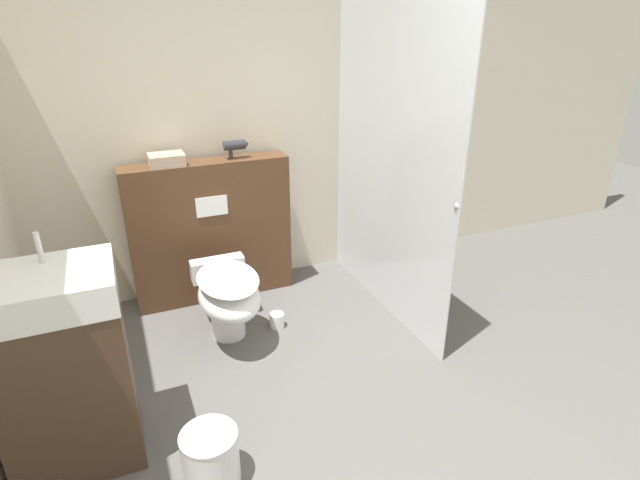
# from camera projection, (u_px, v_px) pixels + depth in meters

# --- Properties ---
(wall_back) EXTENTS (8.00, 0.06, 2.50)m
(wall_back) POSITION_uv_depth(u_px,v_px,m) (255.00, 123.00, 3.70)
(wall_back) COLOR beige
(wall_back) RESTS_ON ground_plane
(partition_panel) EXTENTS (1.16, 0.23, 1.05)m
(partition_panel) POSITION_uv_depth(u_px,v_px,m) (211.00, 231.00, 3.67)
(partition_panel) COLOR #51331E
(partition_panel) RESTS_ON ground_plane
(shower_glass) EXTENTS (0.04, 1.55, 2.12)m
(shower_glass) POSITION_uv_depth(u_px,v_px,m) (389.00, 165.00, 3.34)
(shower_glass) COLOR silver
(shower_glass) RESTS_ON ground_plane
(toilet) EXTENTS (0.38, 0.65, 0.49)m
(toilet) POSITION_uv_depth(u_px,v_px,m) (228.00, 297.00, 3.20)
(toilet) COLOR white
(toilet) RESTS_ON ground_plane
(sink_vanity) EXTENTS (0.56, 0.44, 1.13)m
(sink_vanity) POSITION_uv_depth(u_px,v_px,m) (65.00, 371.00, 2.25)
(sink_vanity) COLOR #473323
(sink_vanity) RESTS_ON ground_plane
(hair_drier) EXTENTS (0.18, 0.07, 0.13)m
(hair_drier) POSITION_uv_depth(u_px,v_px,m) (236.00, 145.00, 3.50)
(hair_drier) COLOR #2D2D33
(hair_drier) RESTS_ON partition_panel
(folded_towel) EXTENTS (0.23, 0.19, 0.08)m
(folded_towel) POSITION_uv_depth(u_px,v_px,m) (167.00, 160.00, 3.35)
(folded_towel) COLOR tan
(folded_towel) RESTS_ON partition_panel
(spare_toilet_roll) EXTENTS (0.10, 0.10, 0.10)m
(spare_toilet_roll) POSITION_uv_depth(u_px,v_px,m) (277.00, 320.00, 3.44)
(spare_toilet_roll) COLOR white
(spare_toilet_roll) RESTS_ON ground_plane
(waste_bin) EXTENTS (0.26, 0.26, 0.27)m
(waste_bin) POSITION_uv_depth(u_px,v_px,m) (211.00, 458.00, 2.25)
(waste_bin) COLOR silver
(waste_bin) RESTS_ON ground_plane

